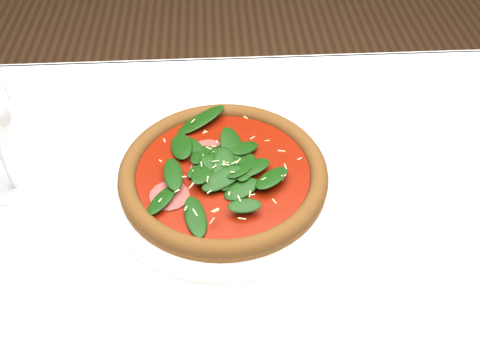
{
  "coord_description": "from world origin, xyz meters",
  "views": [
    {
      "loc": [
        -0.07,
        -0.57,
        1.38
      ],
      "look_at": [
        -0.03,
        0.02,
        0.77
      ],
      "focal_mm": 40.0,
      "sensor_mm": 36.0,
      "label": 1
    }
  ],
  "objects": [
    {
      "name": "plate",
      "position": [
        -0.06,
        0.03,
        0.76
      ],
      "size": [
        0.39,
        0.39,
        0.02
      ],
      "color": "white",
      "rests_on": "dining_table"
    },
    {
      "name": "dining_table",
      "position": [
        0.0,
        0.0,
        0.65
      ],
      "size": [
        1.21,
        0.81,
        0.75
      ],
      "color": "white",
      "rests_on": "ground"
    },
    {
      "name": "pizza",
      "position": [
        -0.06,
        0.03,
        0.78
      ],
      "size": [
        0.43,
        0.43,
        0.04
      ],
      "rotation": [
        0.0,
        0.0,
        -0.32
      ],
      "color": "#975E24",
      "rests_on": "plate"
    }
  ]
}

